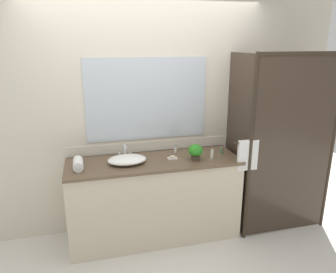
% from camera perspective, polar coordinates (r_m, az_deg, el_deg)
% --- Properties ---
extents(ground_plane, '(8.00, 8.00, 0.00)m').
position_cam_1_polar(ground_plane, '(3.74, -2.33, -17.30)').
color(ground_plane, silver).
extents(wall_back_with_mirror, '(4.40, 0.06, 2.60)m').
position_cam_1_polar(wall_back_with_mirror, '(3.54, -3.76, 3.75)').
color(wall_back_with_mirror, beige).
rests_on(wall_back_with_mirror, ground_plane).
extents(vanity_cabinet, '(1.80, 0.58, 0.90)m').
position_cam_1_polar(vanity_cabinet, '(3.52, -2.45, -11.11)').
color(vanity_cabinet, beige).
rests_on(vanity_cabinet, ground_plane).
extents(shower_enclosure, '(1.20, 0.59, 2.00)m').
position_cam_1_polar(shower_enclosure, '(3.60, 18.43, -1.45)').
color(shower_enclosure, '#2D2319').
rests_on(shower_enclosure, ground_plane).
extents(sink_basin, '(0.39, 0.29, 0.08)m').
position_cam_1_polar(sink_basin, '(3.27, -7.34, -4.13)').
color(sink_basin, white).
rests_on(sink_basin, vanity_cabinet).
extents(faucet, '(0.17, 0.13, 0.15)m').
position_cam_1_polar(faucet, '(3.42, -7.70, -3.04)').
color(faucet, silver).
rests_on(faucet, vanity_cabinet).
extents(potted_plant, '(0.15, 0.15, 0.17)m').
position_cam_1_polar(potted_plant, '(3.32, 4.95, -2.64)').
color(potted_plant, '#473828').
rests_on(potted_plant, vanity_cabinet).
extents(soap_dish, '(0.10, 0.07, 0.04)m').
position_cam_1_polar(soap_dish, '(3.37, 0.79, -3.78)').
color(soap_dish, silver).
rests_on(soap_dish, vanity_cabinet).
extents(amenity_bottle_shampoo, '(0.03, 0.03, 0.08)m').
position_cam_1_polar(amenity_bottle_shampoo, '(3.57, 9.55, -2.43)').
color(amenity_bottle_shampoo, '#4C7056').
rests_on(amenity_bottle_shampoo, vanity_cabinet).
extents(amenity_bottle_body_wash, '(0.03, 0.03, 0.10)m').
position_cam_1_polar(amenity_bottle_body_wash, '(3.39, 7.88, -3.16)').
color(amenity_bottle_body_wash, silver).
rests_on(amenity_bottle_body_wash, vanity_cabinet).
extents(amenity_bottle_conditioner, '(0.03, 0.03, 0.09)m').
position_cam_1_polar(amenity_bottle_conditioner, '(3.54, 1.33, -2.24)').
color(amenity_bottle_conditioner, white).
rests_on(amenity_bottle_conditioner, vanity_cabinet).
extents(rolled_towel_near_edge, '(0.10, 0.22, 0.10)m').
position_cam_1_polar(rolled_towel_near_edge, '(3.22, -15.78, -4.74)').
color(rolled_towel_near_edge, white).
rests_on(rolled_towel_near_edge, vanity_cabinet).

